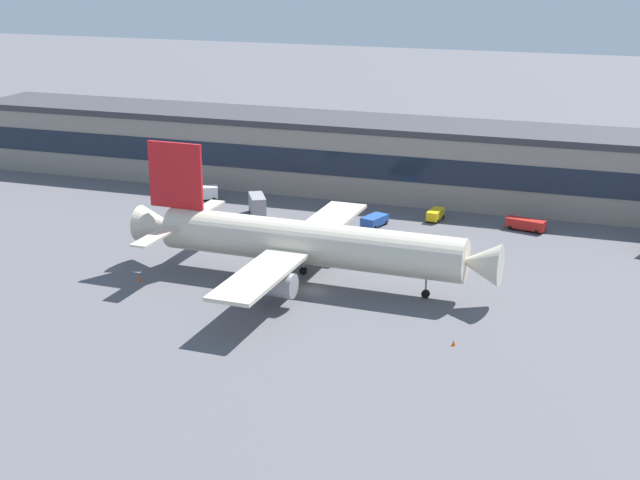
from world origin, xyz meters
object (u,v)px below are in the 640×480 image
(crew_van, at_px, (204,192))
(traffic_cone_1, at_px, (454,343))
(follow_me_car, at_px, (435,214))
(traffic_cone_0, at_px, (138,278))
(airliner, at_px, (305,243))
(pushback_tractor, at_px, (375,220))
(belt_loader, at_px, (526,224))
(stair_truck, at_px, (257,204))

(crew_van, xyz_separation_m, traffic_cone_1, (55.77, -48.32, -1.12))
(crew_van, height_order, follow_me_car, crew_van)
(crew_van, distance_m, traffic_cone_0, 42.41)
(follow_me_car, distance_m, traffic_cone_1, 51.02)
(airliner, bearing_deg, pushback_tractor, 85.71)
(belt_loader, distance_m, traffic_cone_1, 48.51)
(airliner, height_order, traffic_cone_1, airliner)
(crew_van, bearing_deg, follow_me_car, 1.46)
(stair_truck, bearing_deg, traffic_cone_0, -95.48)
(stair_truck, distance_m, traffic_cone_0, 35.46)
(pushback_tractor, bearing_deg, traffic_cone_0, -124.21)
(pushback_tractor, bearing_deg, stair_truck, -178.34)
(follow_me_car, bearing_deg, crew_van, -178.54)
(airliner, relative_size, crew_van, 9.48)
(traffic_cone_1, bearing_deg, belt_loader, 86.77)
(crew_van, distance_m, pushback_tractor, 34.58)
(airliner, height_order, follow_me_car, airliner)
(crew_van, xyz_separation_m, traffic_cone_0, (9.77, -41.26, -1.10))
(follow_me_car, bearing_deg, airliner, -107.54)
(stair_truck, bearing_deg, traffic_cone_1, -44.80)
(crew_van, bearing_deg, pushback_tractor, -8.96)
(airliner, xyz_separation_m, crew_van, (-32.01, 34.02, -4.31))
(crew_van, height_order, traffic_cone_0, crew_van)
(airliner, bearing_deg, crew_van, 133.26)
(traffic_cone_1, bearing_deg, follow_me_car, 104.37)
(crew_van, bearing_deg, traffic_cone_0, -76.68)
(follow_me_car, relative_size, stair_truck, 0.72)
(airliner, relative_size, traffic_cone_1, 79.12)
(crew_van, bearing_deg, airliner, -46.74)
(belt_loader, xyz_separation_m, pushback_tractor, (-24.34, -5.49, -0.10))
(belt_loader, relative_size, traffic_cone_0, 9.40)
(airliner, xyz_separation_m, stair_truck, (-18.86, 28.03, -3.79))
(stair_truck, bearing_deg, crew_van, 155.49)
(belt_loader, relative_size, pushback_tractor, 1.24)
(belt_loader, height_order, traffic_cone_0, belt_loader)
(airliner, bearing_deg, stair_truck, 123.94)
(belt_loader, xyz_separation_m, crew_van, (-58.50, -0.10, 0.31))
(pushback_tractor, bearing_deg, follow_me_car, 35.93)
(crew_van, height_order, stair_truck, stair_truck)
(belt_loader, distance_m, crew_van, 58.50)
(airliner, relative_size, follow_me_car, 11.64)
(follow_me_car, bearing_deg, traffic_cone_0, -128.21)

